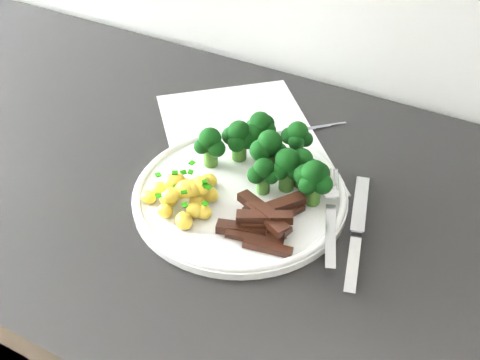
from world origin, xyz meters
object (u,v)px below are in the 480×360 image
beef_strips (264,220)px  knife (355,245)px  fork (331,220)px  potatoes (187,194)px  broccoli (272,153)px  recipe_paper (243,141)px  plate (240,194)px

beef_strips → knife: size_ratio=0.55×
fork → potatoes: bearing=-163.8°
broccoli → beef_strips: bearing=-68.5°
broccoli → knife: (0.14, -0.06, -0.04)m
potatoes → broccoli: bearing=55.6°
recipe_paper → knife: bearing=-30.2°
broccoli → potatoes: 0.12m
plate → broccoli: broccoli is taller
recipe_paper → knife: size_ratio=1.90×
plate → recipe_paper: bearing=116.5°
plate → beef_strips: 0.07m
plate → potatoes: 0.07m
potatoes → fork: potatoes is taller
plate → knife: (0.16, -0.01, 0.00)m
potatoes → knife: potatoes is taller
fork → beef_strips: bearing=-148.1°
broccoli → fork: bearing=-25.4°
plate → broccoli: (0.02, 0.05, 0.04)m
plate → knife: bearing=-5.3°
recipe_paper → beef_strips: beef_strips is taller
beef_strips → fork: (0.07, 0.04, -0.00)m
recipe_paper → beef_strips: 0.18m
beef_strips → broccoli: bearing=111.5°
knife → broccoli: bearing=155.4°
plate → potatoes: bearing=-134.1°
broccoli → beef_strips: 0.10m
beef_strips → knife: beef_strips is taller
plate → fork: bearing=0.2°
plate → knife: knife is taller
recipe_paper → fork: fork is taller
recipe_paper → fork: (0.17, -0.11, 0.02)m
broccoli → potatoes: broccoli is taller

